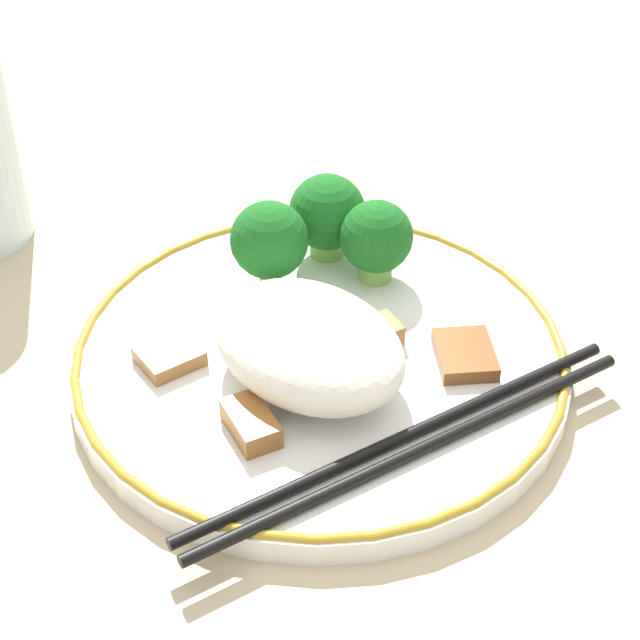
% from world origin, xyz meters
% --- Properties ---
extents(ground_plane, '(3.00, 3.00, 0.00)m').
position_xyz_m(ground_plane, '(0.00, 0.00, 0.00)').
color(ground_plane, '#C6B28E').
extents(plate, '(0.25, 0.25, 0.02)m').
position_xyz_m(plate, '(0.00, 0.00, 0.01)').
color(plate, white).
rests_on(plate, ground_plane).
extents(rice_mound, '(0.10, 0.08, 0.04)m').
position_xyz_m(rice_mound, '(-0.01, 0.02, 0.03)').
color(rice_mound, white).
rests_on(rice_mound, plate).
extents(broccoli_back_left, '(0.04, 0.04, 0.05)m').
position_xyz_m(broccoli_back_left, '(0.02, -0.07, 0.04)').
color(broccoli_back_left, '#72AD4C').
rests_on(broccoli_back_left, plate).
extents(broccoli_back_center, '(0.04, 0.04, 0.05)m').
position_xyz_m(broccoli_back_center, '(0.06, -0.06, 0.04)').
color(broccoli_back_center, '#72AD4C').
rests_on(broccoli_back_center, plate).
extents(broccoli_back_right, '(0.04, 0.04, 0.05)m').
position_xyz_m(broccoli_back_right, '(0.06, -0.02, 0.04)').
color(broccoli_back_right, '#72AD4C').
rests_on(broccoli_back_right, plate).
extents(meat_near_front, '(0.02, 0.03, 0.01)m').
position_xyz_m(meat_near_front, '(-0.02, -0.02, 0.02)').
color(meat_near_front, '#9E6633').
rests_on(meat_near_front, plate).
extents(meat_near_left, '(0.04, 0.03, 0.01)m').
position_xyz_m(meat_near_left, '(-0.02, 0.06, 0.02)').
color(meat_near_left, '#995B28').
rests_on(meat_near_left, plate).
extents(meat_near_right, '(0.05, 0.04, 0.01)m').
position_xyz_m(meat_near_right, '(-0.06, -0.05, 0.02)').
color(meat_near_right, brown).
rests_on(meat_near_right, plate).
extents(meat_near_back, '(0.03, 0.03, 0.01)m').
position_xyz_m(meat_near_back, '(0.05, 0.06, 0.02)').
color(meat_near_back, '#9E6633').
rests_on(meat_near_back, plate).
extents(chopsticks, '(0.07, 0.24, 0.01)m').
position_xyz_m(chopsticks, '(-0.08, 0.02, 0.02)').
color(chopsticks, black).
rests_on(chopsticks, plate).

